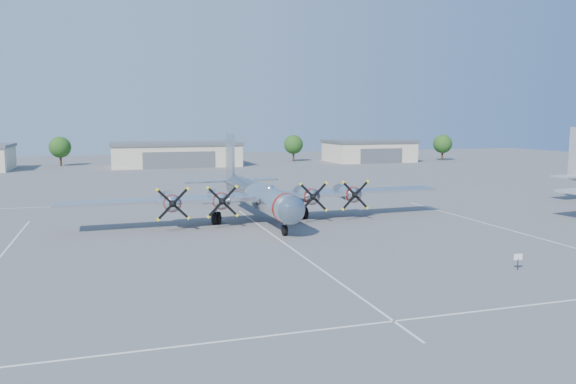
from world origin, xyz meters
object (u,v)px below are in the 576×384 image
object	(u,v)px
tree_far_east	(443,144)
info_placard	(518,259)
tree_west	(60,147)
hangar_center	(176,154)
main_bomber_b29	(256,219)
hangar_east	(369,151)
tree_east	(293,145)

from	to	relation	value
tree_far_east	info_placard	distance (m)	110.33
tree_west	hangar_center	bearing A→B (deg)	-17.82
tree_west	main_bomber_b29	distance (m)	84.49
hangar_east	tree_east	xyz separation A→B (m)	(-18.00, 6.04, 1.51)
tree_east	tree_far_east	bearing A→B (deg)	-11.89
tree_far_east	hangar_east	bearing A→B (deg)	174.39
main_bomber_b29	info_placard	bearing A→B (deg)	-65.83
tree_west	tree_east	world-z (taller)	same
info_placard	hangar_center	bearing A→B (deg)	108.89
info_placard	tree_west	bearing A→B (deg)	121.10
hangar_center	main_bomber_b29	bearing A→B (deg)	-89.51
tree_east	main_bomber_b29	world-z (taller)	tree_east
hangar_east	tree_west	xyz separation A→B (m)	(-73.00, 8.04, 1.51)
hangar_east	main_bomber_b29	distance (m)	86.54
tree_east	tree_far_east	size ratio (longest dim) A/B	1.00
hangar_center	tree_east	bearing A→B (deg)	11.38
hangar_center	tree_east	xyz separation A→B (m)	(30.00, 6.04, 1.51)
hangar_center	hangar_east	size ratio (longest dim) A/B	1.39
hangar_east	info_placard	size ratio (longest dim) A/B	18.11
hangar_center	tree_west	bearing A→B (deg)	162.18
hangar_east	info_placard	xyz separation A→B (m)	(-35.05, -97.52, -1.91)
hangar_center	info_placard	bearing A→B (deg)	-82.43
hangar_east	tree_west	bearing A→B (deg)	173.72
tree_west	tree_far_east	bearing A→B (deg)	-6.14
hangar_center	hangar_east	distance (m)	48.00
hangar_center	hangar_east	bearing A→B (deg)	0.00
hangar_east	tree_far_east	size ratio (longest dim) A/B	3.10
tree_far_east	tree_east	bearing A→B (deg)	168.11
hangar_east	tree_far_east	xyz separation A→B (m)	(20.00, -1.96, 1.51)
hangar_east	tree_far_east	world-z (taller)	tree_far_east
hangar_east	main_bomber_b29	xyz separation A→B (m)	(-47.38, -72.36, -2.71)
tree_east	tree_far_east	distance (m)	38.83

